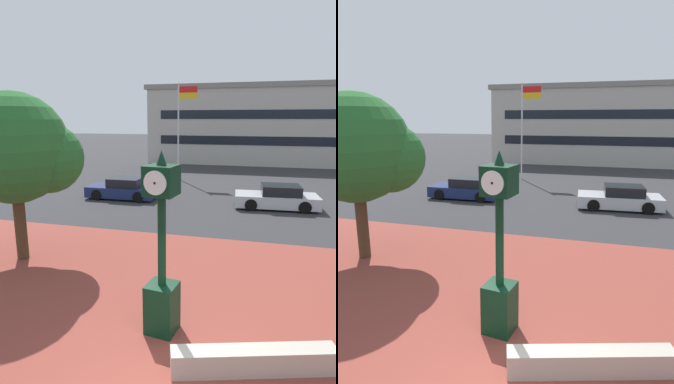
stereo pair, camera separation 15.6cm
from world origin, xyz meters
TOP-DOWN VIEW (x-y plane):
  - plaza_brick_paving at (0.00, 2.21)m, footprint 44.00×12.42m
  - planter_wall at (1.44, 1.09)m, footprint 3.18×1.31m
  - street_clock at (-0.61, 1.92)m, footprint 0.74×0.76m
  - plaza_tree at (-6.28, 4.84)m, footprint 3.95×3.67m
  - car_street_near at (2.46, 14.16)m, footprint 4.47×2.16m
  - car_street_mid at (-6.56, 14.24)m, footprint 4.24×2.00m
  - flagpole_primary at (-4.66, 21.70)m, footprint 1.54×0.14m
  - civic_building at (4.75, 37.63)m, footprint 30.96×13.62m

SIDE VIEW (x-z plane):
  - plaza_brick_paving at x=0.00m, z-range 0.00..0.01m
  - planter_wall at x=1.44m, z-range 0.00..0.50m
  - car_street_mid at x=-6.56m, z-range -0.07..1.21m
  - car_street_near at x=2.46m, z-range -0.07..1.21m
  - street_clock at x=-0.61m, z-range -0.36..3.80m
  - plaza_tree at x=-6.28m, z-range 0.91..6.60m
  - civic_building at x=4.75m, z-range 0.01..8.35m
  - flagpole_primary at x=-4.66m, z-range 0.70..8.20m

